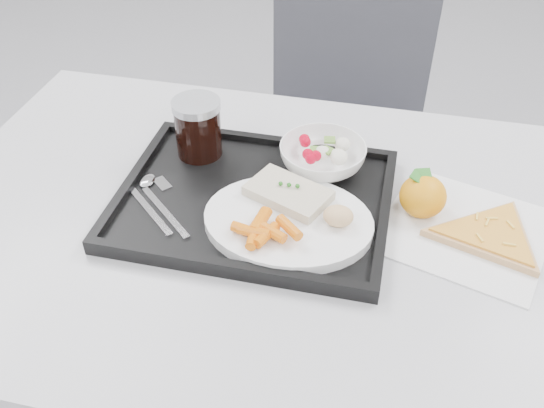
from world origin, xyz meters
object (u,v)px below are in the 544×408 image
dinner_plate (288,222)px  salad_bowl (322,157)px  tray (254,201)px  tangerine (423,196)px  table (276,250)px  pizza_slice (490,235)px  chair (342,121)px  cola_glass (198,127)px

dinner_plate → salad_bowl: bearing=80.8°
tray → tangerine: 0.28m
tangerine → table: bearing=-162.2°
tangerine → pizza_slice: size_ratio=0.34×
tray → dinner_plate: 0.09m
table → tangerine: tangerine is taller
tray → dinner_plate: size_ratio=1.67×
salad_bowl → tangerine: (0.18, -0.07, -0.00)m
chair → tangerine: bearing=-71.6°
tray → pizza_slice: size_ratio=1.80×
table → pizza_slice: 0.35m
chair → salad_bowl: chair is taller
salad_bowl → tangerine: 0.19m
tangerine → pizza_slice: (0.11, -0.04, -0.02)m
pizza_slice → dinner_plate: bearing=-170.0°
dinner_plate → pizza_slice: bearing=10.0°
tray → tangerine: size_ratio=5.23×
chair → tangerine: 0.67m
dinner_plate → chair: bearing=89.4°
salad_bowl → pizza_slice: (0.29, -0.11, -0.03)m
table → tangerine: bearing=17.8°
chair → tray: bearing=-96.9°
table → cola_glass: size_ratio=11.11×
table → tray: bearing=145.8°
salad_bowl → pizza_slice: 0.31m
tray → cola_glass: cola_glass is taller
tray → tangerine: tangerine is taller
cola_glass → tangerine: bearing=-8.9°
chair → salad_bowl: size_ratio=6.11×
tray → dinner_plate: bearing=-38.5°
tangerine → tray: bearing=-171.1°
tray → pizza_slice: (0.38, -0.00, 0.00)m
chair → tangerine: size_ratio=10.81×
salad_bowl → pizza_slice: salad_bowl is taller
dinner_plate → pizza_slice: (0.31, 0.06, -0.01)m
table → cola_glass: bearing=142.0°
tray → salad_bowl: (0.10, 0.11, 0.03)m
tray → table: bearing=-34.2°
chair → cola_glass: bearing=-111.3°
dinner_plate → cola_glass: 0.26m
tray → tangerine: bearing=8.9°
table → cola_glass: 0.26m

